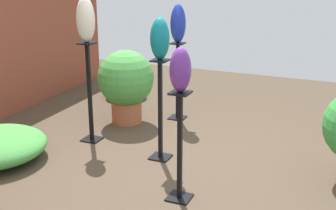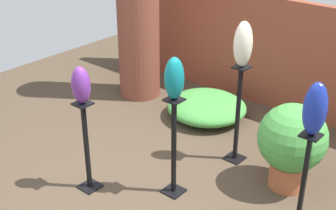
{
  "view_description": "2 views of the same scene",
  "coord_description": "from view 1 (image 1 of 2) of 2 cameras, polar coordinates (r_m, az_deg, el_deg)",
  "views": [
    {
      "loc": [
        -3.88,
        -1.56,
        2.02
      ],
      "look_at": [
        -0.2,
        0.03,
        0.72
      ],
      "focal_mm": 50.0,
      "sensor_mm": 36.0,
      "label": 1
    },
    {
      "loc": [
        2.6,
        -2.71,
        2.88
      ],
      "look_at": [
        0.13,
        0.22,
        0.98
      ],
      "focal_mm": 50.0,
      "sensor_mm": 36.0,
      "label": 2
    }
  ],
  "objects": [
    {
      "name": "pedestal_ivory",
      "position": [
        5.22,
        -9.51,
        0.97
      ],
      "size": [
        0.2,
        0.2,
        1.12
      ],
      "color": "black",
      "rests_on": "ground"
    },
    {
      "name": "pedestal_teal",
      "position": [
        4.7,
        -0.95,
        -1.2
      ],
      "size": [
        0.2,
        0.2,
        1.04
      ],
      "color": "black",
      "rests_on": "ground"
    },
    {
      "name": "art_vase_teal",
      "position": [
        4.5,
        -1.0,
        8.09
      ],
      "size": [
        0.18,
        0.19,
        0.41
      ],
      "primitive_type": "ellipsoid",
      "color": "#0F727A",
      "rests_on": "pedestal_teal"
    },
    {
      "name": "pedestal_violet",
      "position": [
        3.93,
        1.44,
        -5.76
      ],
      "size": [
        0.2,
        0.2,
        0.96
      ],
      "color": "black",
      "rests_on": "ground"
    },
    {
      "name": "potted_plant_back_center",
      "position": [
        5.74,
        -5.16,
        2.84
      ],
      "size": [
        0.69,
        0.69,
        0.91
      ],
      "color": "#B25B38",
      "rests_on": "ground"
    },
    {
      "name": "ground_plane",
      "position": [
        4.64,
        1.3,
        -7.73
      ],
      "size": [
        8.0,
        8.0,
        0.0
      ],
      "primitive_type": "plane",
      "color": "#4C3D2D"
    },
    {
      "name": "art_vase_cobalt",
      "position": [
        5.71,
        1.24,
        9.89
      ],
      "size": [
        0.19,
        0.19,
        0.46
      ],
      "primitive_type": "ellipsoid",
      "color": "#192D9E",
      "rests_on": "pedestal_cobalt"
    },
    {
      "name": "foliage_bed_east",
      "position": [
        6.87,
        -5.23,
        2.34
      ],
      "size": [
        0.61,
        0.59,
        0.34
      ],
      "primitive_type": "ellipsoid",
      "color": "#479942",
      "rests_on": "ground"
    },
    {
      "name": "pedestal_cobalt",
      "position": [
        5.87,
        1.19,
        2.46
      ],
      "size": [
        0.2,
        0.2,
        0.98
      ],
      "color": "black",
      "rests_on": "ground"
    },
    {
      "name": "art_vase_violet",
      "position": [
        3.7,
        1.53,
        4.32
      ],
      "size": [
        0.19,
        0.17,
        0.36
      ],
      "primitive_type": "ellipsoid",
      "color": "#6B2D8C",
      "rests_on": "pedestal_violet"
    },
    {
      "name": "art_vase_ivory",
      "position": [
        5.04,
        -10.01,
        10.2
      ],
      "size": [
        0.19,
        0.2,
        0.48
      ],
      "primitive_type": "ellipsoid",
      "color": "beige",
      "rests_on": "pedestal_ivory"
    }
  ]
}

